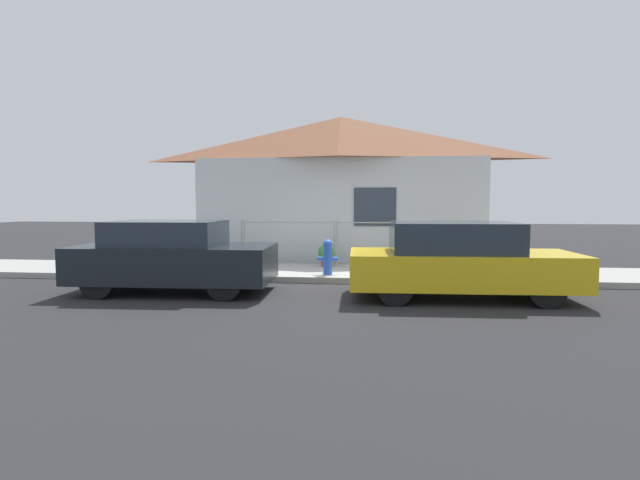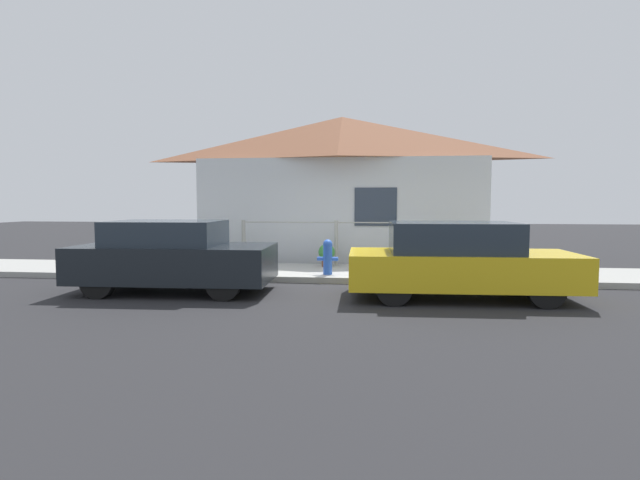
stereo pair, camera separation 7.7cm
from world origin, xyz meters
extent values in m
plane|color=#262628|center=(0.00, 0.00, 0.00)|extent=(60.00, 60.00, 0.00)
cube|color=#9E9E99|center=(0.00, 1.16, 0.07)|extent=(24.00, 2.31, 0.13)
cube|color=silver|center=(0.00, 2.90, 1.45)|extent=(7.78, 0.12, 2.89)
cube|color=#2D3847|center=(0.97, 2.83, 1.59)|extent=(1.10, 0.04, 1.00)
pyramid|color=#A36647|center=(0.00, 3.94, 3.50)|extent=(8.18, 2.20, 1.22)
cylinder|color=#999993|center=(-2.40, 2.16, 0.69)|extent=(0.10, 0.10, 1.12)
cylinder|color=#999993|center=(0.00, 2.16, 0.69)|extent=(0.10, 0.10, 1.12)
cylinder|color=#999993|center=(2.40, 2.16, 0.69)|extent=(0.10, 0.10, 1.12)
cylinder|color=#999993|center=(0.00, 2.16, 1.20)|extent=(4.80, 0.03, 0.03)
cube|color=black|center=(-2.78, -1.32, 0.56)|extent=(3.74, 1.81, 0.67)
cube|color=#232D38|center=(-2.92, -1.32, 1.13)|extent=(2.08, 1.55, 0.46)
cylinder|color=black|center=(-1.66, -0.56, 0.31)|extent=(0.62, 0.22, 0.61)
cylinder|color=black|center=(-1.61, -1.99, 0.31)|extent=(0.62, 0.22, 0.61)
cylinder|color=black|center=(-3.94, -0.64, 0.31)|extent=(0.62, 0.22, 0.61)
cylinder|color=black|center=(-3.89, -2.07, 0.31)|extent=(0.62, 0.22, 0.61)
cube|color=gold|center=(2.52, -1.32, 0.53)|extent=(3.99, 1.79, 0.60)
cube|color=#232D38|center=(2.37, -1.32, 1.10)|extent=(2.21, 1.53, 0.53)
cylinder|color=black|center=(3.72, -0.57, 0.30)|extent=(0.61, 0.22, 0.61)
cylinder|color=black|center=(3.77, -1.98, 0.30)|extent=(0.61, 0.22, 0.61)
cylinder|color=black|center=(1.28, -0.65, 0.30)|extent=(0.61, 0.22, 0.61)
cylinder|color=black|center=(1.33, -2.07, 0.30)|extent=(0.61, 0.22, 0.61)
cylinder|color=blue|center=(-0.04, 0.47, 0.44)|extent=(0.20, 0.20, 0.63)
sphere|color=blue|center=(-0.04, 0.47, 0.80)|extent=(0.21, 0.21, 0.21)
cylinder|color=blue|center=(-0.18, 0.47, 0.48)|extent=(0.18, 0.09, 0.09)
cylinder|color=blue|center=(0.10, 0.47, 0.48)|extent=(0.18, 0.09, 0.09)
cylinder|color=brown|center=(-0.20, 1.76, 0.23)|extent=(0.24, 0.24, 0.21)
sphere|color=#387F38|center=(-0.20, 1.76, 0.49)|extent=(0.41, 0.41, 0.41)
cylinder|color=brown|center=(-2.83, 1.67, 0.21)|extent=(0.21, 0.21, 0.16)
sphere|color=#2D6B2D|center=(-2.83, 1.67, 0.47)|extent=(0.48, 0.48, 0.48)
cylinder|color=brown|center=(2.55, 1.66, 0.23)|extent=(0.26, 0.26, 0.19)
sphere|color=#2D6B2D|center=(2.55, 1.66, 0.47)|extent=(0.39, 0.39, 0.39)
camera|label=1|loc=(1.01, -10.33, 1.72)|focal=28.00mm
camera|label=2|loc=(1.08, -10.32, 1.72)|focal=28.00mm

